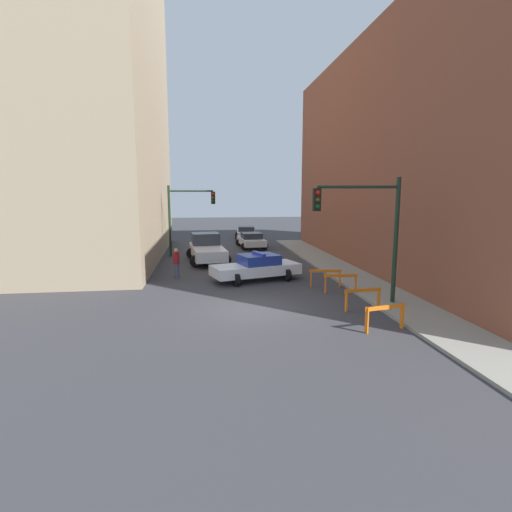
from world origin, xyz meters
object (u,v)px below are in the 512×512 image
Objects in this scene: barrier_corner at (325,275)px; traffic_light_far at (185,210)px; police_car at (256,267)px; barrier_front at (385,313)px; barrier_mid at (363,295)px; white_truck at (207,249)px; traffic_light_near at (370,222)px; pedestrian_crossing at (176,263)px; parked_car_near at (251,240)px; parked_car_mid at (246,233)px; barrier_back at (341,280)px.

traffic_light_far is at bearing 123.79° from barrier_corner.
barrier_front is at bearing -175.70° from police_car.
barrier_mid is 1.01× the size of barrier_corner.
white_truck is at bearing 111.85° from barrier_front.
barrier_corner is (-0.70, 3.42, -2.91)m from traffic_light_near.
traffic_light_far is 3.13× the size of pedestrian_crossing.
traffic_light_far is 19.11m from barrier_front.
parked_car_near is at bearing 34.64° from traffic_light_far.
parked_car_mid reaches higher than barrier_corner.
barrier_mid is at bearing -124.09° from traffic_light_near.
barrier_corner is at bearing 106.88° from barrier_back.
pedestrian_crossing is (-0.19, -7.75, -2.54)m from traffic_light_far.
parked_car_near reaches higher than barrier_back.
white_truck reaches higher than parked_car_mid.
barrier_mid and barrier_corner have the same top height.
police_car is at bearing 119.90° from barrier_mid.
parked_car_mid is (5.64, 10.10, -2.72)m from traffic_light_far.
parked_car_near is 2.66× the size of pedestrian_crossing.
barrier_corner is (1.95, -14.67, -0.06)m from parked_car_near.
traffic_light_far is 3.30× the size of barrier_front.
white_truck is 3.36× the size of pedestrian_crossing.
barrier_mid is at bearing -69.57° from white_truck.
traffic_light_near reaches higher than barrier_corner.
barrier_back is at bearing 87.01° from barrier_front.
police_car is 6.68m from white_truck.
police_car is at bearing 111.24° from barrier_front.
traffic_light_near is at bearing -81.37° from barrier_back.
police_car is 3.18× the size of barrier_corner.
traffic_light_near is 3.30× the size of barrier_front.
parked_car_mid is 18.78m from pedestrian_crossing.
pedestrian_crossing reaches higher than police_car.
barrier_front is 1.00× the size of barrier_corner.
traffic_light_near reaches higher than pedestrian_crossing.
white_truck reaches higher than barrier_front.
police_car is at bearing -99.96° from parked_car_near.
traffic_light_near is 18.51m from parked_car_near.
pedestrian_crossing is (-5.83, -17.85, 0.19)m from parked_car_mid.
traffic_light_near is at bearing -85.94° from parked_car_near.
traffic_light_far is 13.47m from barrier_corner.
barrier_back is (2.05, -22.26, -0.06)m from parked_car_mid.
barrier_front is (-0.61, -3.02, -2.91)m from traffic_light_near.
white_truck is at bearing -124.89° from parked_car_near.
traffic_light_near reaches higher than parked_car_mid.
barrier_mid is at bearing -87.45° from parked_car_near.
barrier_corner is (5.78, -8.20, -0.29)m from white_truck.
barrier_back is at bearing -80.05° from parked_car_mid.
traffic_light_near is at bearing -78.41° from barrier_corner.
traffic_light_far is 17.04m from barrier_mid.
barrier_mid is (3.49, -6.07, -0.11)m from police_car.
police_car is 1.14× the size of parked_car_mid.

